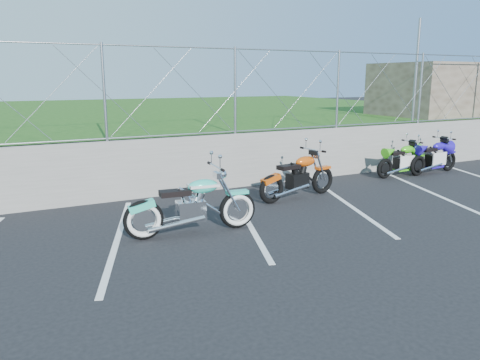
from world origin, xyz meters
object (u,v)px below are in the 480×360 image
naked_orange (299,178)px  sportbike_blue (435,158)px  cruiser_turquoise (194,207)px  sportbike_green (403,161)px

naked_orange → sportbike_blue: (4.90, 0.62, -0.03)m
cruiser_turquoise → naked_orange: bearing=27.0°
sportbike_green → sportbike_blue: size_ratio=0.96×
cruiser_turquoise → sportbike_blue: bearing=17.9°
naked_orange → cruiser_turquoise: bearing=-166.7°
sportbike_green → sportbike_blue: 1.08m
naked_orange → sportbike_blue: bearing=-1.8°
naked_orange → sportbike_blue: naked_orange is taller
naked_orange → sportbike_green: 3.90m
naked_orange → sportbike_blue: size_ratio=1.12×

